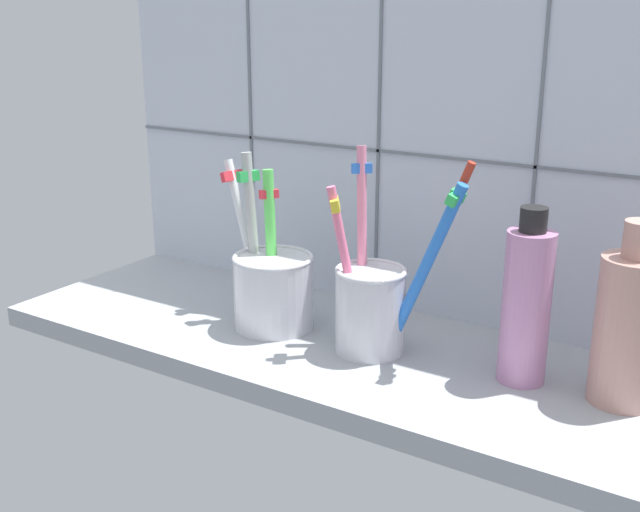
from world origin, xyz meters
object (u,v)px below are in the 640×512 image
object	(u,v)px
toothbrush_cup_left	(272,285)
toothbrush_cup_right	(373,301)
soap_bottle	(526,304)
ceramic_vase	(629,327)

from	to	relation	value
toothbrush_cup_left	toothbrush_cup_right	world-z (taller)	toothbrush_cup_right
toothbrush_cup_left	soap_bottle	bearing A→B (deg)	3.62
toothbrush_cup_left	ceramic_vase	bearing A→B (deg)	3.91
toothbrush_cup_left	ceramic_vase	size ratio (longest dim) A/B	1.14
toothbrush_cup_right	toothbrush_cup_left	bearing A→B (deg)	179.65
toothbrush_cup_right	ceramic_vase	size ratio (longest dim) A/B	1.24
ceramic_vase	soap_bottle	world-z (taller)	soap_bottle
toothbrush_cup_right	ceramic_vase	distance (cm)	21.45
toothbrush_cup_left	soap_bottle	world-z (taller)	toothbrush_cup_left
soap_bottle	toothbrush_cup_right	bearing A→B (deg)	-173.05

